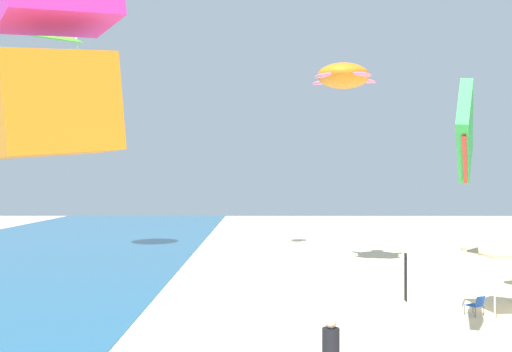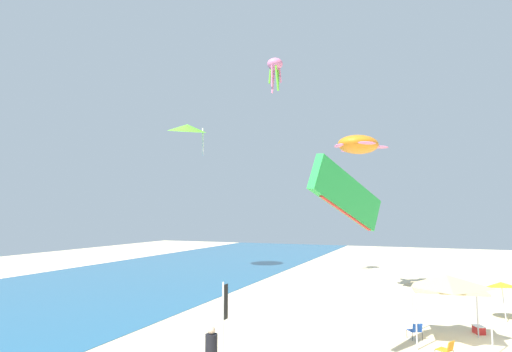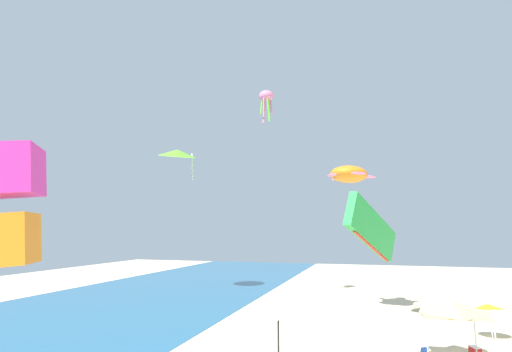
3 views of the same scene
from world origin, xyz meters
name	(u,v)px [view 1 (image 1 of 3)]	position (x,y,z in m)	size (l,w,h in m)	color
folding_chair_facing_ocean	(477,304)	(0.17, 3.61, 0.47)	(0.80, 0.76, 0.82)	black
banner_flag	(408,319)	(-9.80, 9.01, 2.35)	(0.36, 0.06, 3.92)	silver
person_kite_handler	(331,348)	(-7.86, 10.50, 1.12)	(0.45, 0.49, 1.91)	#33384C
kite_delta_lime	(52,33)	(15.42, 26.28, 15.35)	(5.98, 5.97, 3.79)	#66D82D
kite_turtle_orange	(343,76)	(9.91, 7.48, 11.39)	(4.69, 4.18, 1.44)	orange
kite_box_magenta	(54,42)	(-14.67, 15.24, 7.44)	(2.11, 2.14, 3.28)	#E02D9E
kite_parafoil_green	(465,138)	(-4.86, 5.90, 6.79)	(4.80, 2.21, 3.02)	green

